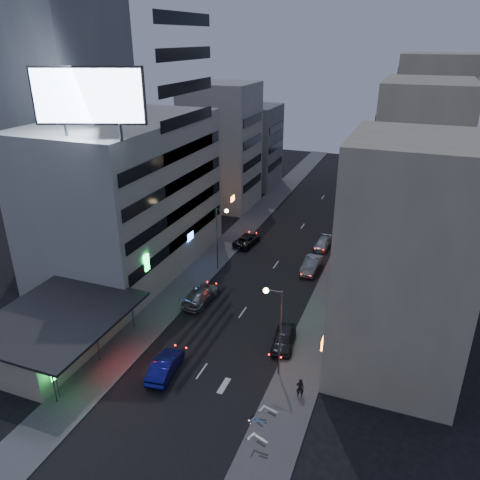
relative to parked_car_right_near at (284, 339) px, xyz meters
The scene contains 29 objects.
ground 11.50m from the parked_car_right_near, 119.21° to the right, with size 180.00×180.00×0.00m, color black.
sidewalk_left 24.18m from the parked_car_right_near, 124.24° to the left, with size 4.00×120.00×0.12m, color #4C4C4F.
sidewalk_right 20.14m from the parked_car_right_near, 83.15° to the left, with size 4.00×120.00×0.12m, color #4C4C4F.
food_court 21.12m from the parked_car_right_near, 157.65° to the right, with size 11.00×13.00×3.88m.
white_building 26.03m from the parked_car_right_near, 156.17° to the left, with size 14.00×24.00×18.00m, color #ABABA6.
grey_tower 37.81m from the parked_car_right_near, 157.66° to the left, with size 10.00×14.00×34.00m, color gray.
shophouse_near 13.16m from the parked_car_right_near, ahead, with size 10.00×11.00×20.00m, color beige.
shophouse_mid 17.13m from the parked_car_right_near, 50.44° to the left, with size 11.00×12.00×16.00m, color tan.
shophouse_far 28.57m from the parked_car_right_near, 69.38° to the left, with size 10.00×14.00×22.00m, color beige.
far_left_a 41.88m from the parked_car_right_near, 121.10° to the left, with size 11.00×10.00×20.00m, color #ABABA6.
far_left_b 53.04m from the parked_car_right_near, 114.24° to the left, with size 12.00×10.00×15.00m, color gray.
far_right_a 42.00m from the parked_car_right_near, 76.09° to the left, with size 11.00×12.00×18.00m, color tan.
far_right_b 56.10m from the parked_car_right_near, 79.10° to the left, with size 12.00×12.00×24.00m, color beige.
billboard 27.94m from the parked_car_right_near, behind, with size 9.52×3.75×6.20m.
street_lamp_right_near 6.08m from the parked_car_right_near, 85.68° to the right, with size 1.60×0.44×8.02m.
street_lamp_left 17.23m from the parked_car_right_near, 133.83° to the left, with size 1.60×0.44×8.02m.
street_lamp_right_far 30.33m from the parked_car_right_near, 89.42° to the left, with size 1.60×0.44×8.02m.
parked_car_right_near is the anchor object (origin of this frame).
parked_car_right_mid 15.89m from the parked_car_right_near, 93.80° to the left, with size 1.75×5.01×1.65m, color gray.
parked_car_left 23.41m from the parked_car_right_near, 118.59° to the left, with size 2.34×5.08×1.41m, color #232428.
parked_car_right_far 23.11m from the parked_car_right_near, 92.82° to the left, with size 1.84×4.53×1.31m, color #919298.
road_car_blue 11.16m from the parked_car_right_near, 138.37° to the right, with size 1.73×4.95×1.63m, color navy.
road_car_silver 11.49m from the parked_car_right_near, 157.31° to the left, with size 2.35×5.77×1.67m, color #A5A8AD.
person 6.86m from the parked_car_right_near, 63.29° to the right, with size 0.62×0.41×1.71m, color black.
scooter_black_a 12.65m from the parked_car_right_near, 78.50° to the right, with size 1.66×0.55×1.02m, color black, non-canonical shape.
scooter_silver_a 11.64m from the parked_car_right_near, 79.11° to the right, with size 2.05×0.68×1.25m, color #93959A, non-canonical shape.
scooter_blue 9.95m from the parked_car_right_near, 81.61° to the right, with size 1.63×0.54×1.00m, color navy, non-canonical shape.
scooter_black_b 9.50m from the parked_car_right_near, 81.56° to the right, with size 1.60×0.53×0.98m, color black, non-canonical shape.
scooter_silver_b 8.64m from the parked_car_right_near, 76.46° to the right, with size 1.99×0.66×1.22m, color #A1A3A8, non-canonical shape.
Camera 1 is at (14.67, -25.09, 26.47)m, focal length 35.00 mm.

